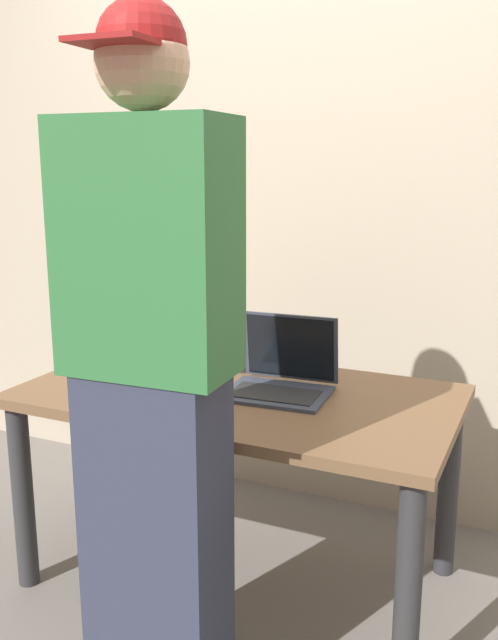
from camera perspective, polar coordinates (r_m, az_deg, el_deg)
ground_plane at (r=2.65m, az=-0.85°, el=-20.42°), size 8.00×8.00×0.00m
desk at (r=2.38m, az=-0.89°, el=-8.32°), size 1.45×0.80×0.70m
laptop at (r=2.33m, az=2.73°, el=-4.59°), size 0.36×0.31×0.25m
beer_bottle_amber at (r=2.55m, az=-3.20°, el=-1.62°), size 0.07×0.07×0.32m
beer_bottle_brown at (r=2.53m, az=-0.66°, el=-1.78°), size 0.07×0.07×0.28m
beer_bottle_dark at (r=2.62m, az=-1.80°, el=-1.32°), size 0.07×0.07×0.29m
person_figure at (r=1.75m, az=-8.02°, el=-4.50°), size 0.43×0.32×1.82m
back_wall at (r=2.92m, az=5.54°, el=9.75°), size 6.00×0.10×2.60m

